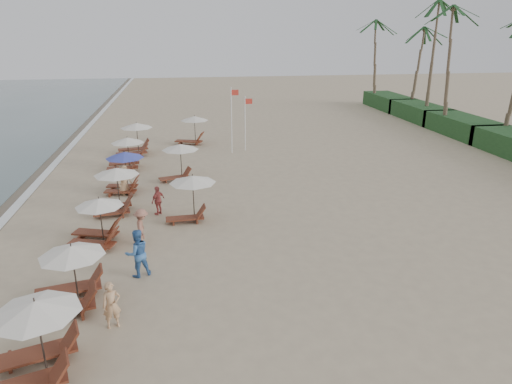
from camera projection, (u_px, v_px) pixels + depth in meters
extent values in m
plane|color=tan|center=(257.00, 284.00, 16.72)|extent=(160.00, 160.00, 0.00)
cube|color=white|center=(18.00, 205.00, 24.31)|extent=(0.50, 140.00, 0.02)
cube|color=#193D1C|center=(463.00, 126.00, 40.32)|extent=(3.20, 8.00, 1.60)
cube|color=#193D1C|center=(420.00, 112.00, 47.30)|extent=(3.20, 8.00, 1.60)
cube|color=#193D1C|center=(389.00, 102.00, 54.28)|extent=(3.20, 8.00, 1.60)
cylinder|color=brown|center=(511.00, 83.00, 35.38)|extent=(0.36, 0.36, 9.80)
cylinder|color=brown|center=(453.00, 72.00, 39.81)|extent=(0.36, 0.36, 10.60)
cylinder|color=brown|center=(432.00, 64.00, 44.65)|extent=(0.36, 0.36, 11.40)
cylinder|color=brown|center=(413.00, 72.00, 50.03)|extent=(0.36, 0.36, 9.00)
cylinder|color=brown|center=(378.00, 65.00, 54.46)|extent=(0.36, 0.36, 9.80)
cylinder|color=black|center=(42.00, 341.00, 11.86)|extent=(0.05, 0.05, 2.25)
cone|color=silver|center=(35.00, 307.00, 11.52)|extent=(2.26, 2.26, 0.35)
cylinder|color=black|center=(75.00, 277.00, 15.08)|extent=(0.05, 0.05, 2.11)
cone|color=silver|center=(71.00, 251.00, 14.76)|extent=(2.12, 2.12, 0.35)
cylinder|color=black|center=(101.00, 222.00, 19.59)|extent=(0.05, 0.05, 1.99)
cone|color=silver|center=(99.00, 202.00, 19.29)|extent=(2.02, 2.02, 0.35)
cylinder|color=black|center=(118.00, 191.00, 22.85)|extent=(0.05, 0.05, 2.29)
cone|color=silver|center=(116.00, 171.00, 22.51)|extent=(2.20, 2.20, 0.35)
cylinder|color=black|center=(126.00, 173.00, 25.86)|extent=(0.05, 0.05, 2.29)
cone|color=#3A46AD|center=(125.00, 155.00, 25.51)|extent=(2.12, 2.12, 0.35)
cylinder|color=black|center=(129.00, 154.00, 30.28)|extent=(0.05, 0.05, 2.06)
cone|color=silver|center=(127.00, 140.00, 29.97)|extent=(2.16, 2.16, 0.35)
cylinder|color=black|center=(138.00, 139.00, 33.84)|extent=(0.05, 0.05, 2.29)
cone|color=silver|center=(136.00, 125.00, 33.50)|extent=(2.34, 2.34, 0.35)
cylinder|color=black|center=(194.00, 199.00, 22.09)|extent=(0.05, 0.05, 2.15)
cone|color=silver|center=(193.00, 179.00, 21.77)|extent=(2.24, 2.24, 0.35)
cylinder|color=black|center=(181.00, 162.00, 28.17)|extent=(0.05, 0.05, 2.15)
cone|color=silver|center=(180.00, 147.00, 27.84)|extent=(2.24, 2.24, 0.35)
cylinder|color=black|center=(195.00, 130.00, 37.30)|extent=(0.05, 0.05, 2.15)
cone|color=silver|center=(194.00, 118.00, 36.98)|extent=(2.24, 2.24, 0.35)
imported|color=tan|center=(112.00, 305.00, 14.05)|extent=(0.64, 0.51, 1.54)
imported|color=#3768A6|center=(137.00, 253.00, 16.97)|extent=(1.10, 0.99, 1.86)
imported|color=#9A614E|center=(142.00, 227.00, 19.46)|extent=(0.72, 1.12, 1.65)
imported|color=#B14A47|center=(158.00, 200.00, 22.81)|extent=(0.84, 0.89, 1.48)
imported|color=tan|center=(124.00, 180.00, 25.62)|extent=(0.98, 0.97, 1.72)
cylinder|color=silver|center=(231.00, 121.00, 33.84)|extent=(0.08, 0.08, 4.89)
cube|color=red|center=(235.00, 93.00, 33.21)|extent=(0.55, 0.02, 0.40)
cylinder|color=silver|center=(245.00, 124.00, 34.70)|extent=(0.08, 0.08, 4.15)
cube|color=red|center=(249.00, 101.00, 34.19)|extent=(0.55, 0.02, 0.40)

